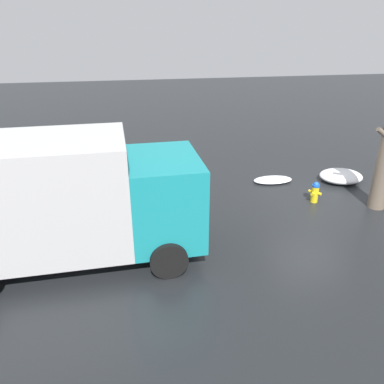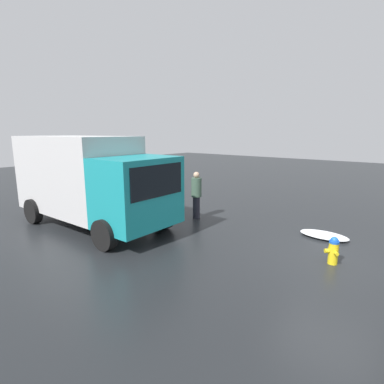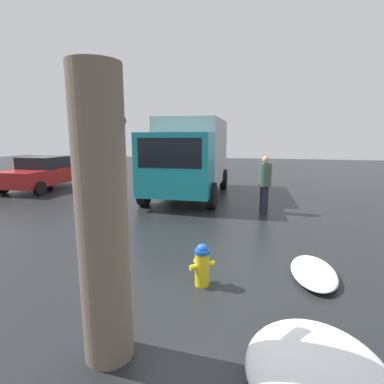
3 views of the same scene
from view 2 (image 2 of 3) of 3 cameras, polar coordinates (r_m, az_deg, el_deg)
name	(u,v)px [view 2 (image 2 of 3)]	position (r m, az deg, el deg)	size (l,w,h in m)	color
ground_plane	(332,264)	(8.60, 25.14, -12.24)	(60.00, 60.00, 0.00)	black
fire_hydrant	(333,250)	(8.46, 25.32, -9.96)	(0.38, 0.40, 0.72)	yellow
delivery_truck	(90,178)	(11.10, -18.86, 2.53)	(6.39, 2.83, 3.14)	teal
pedestrian	(196,193)	(11.42, 0.84, -0.25)	(0.40, 0.40, 1.82)	#23232D
snow_pile_curbside	(324,235)	(10.41, 23.83, -7.54)	(1.47, 0.75, 0.18)	white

